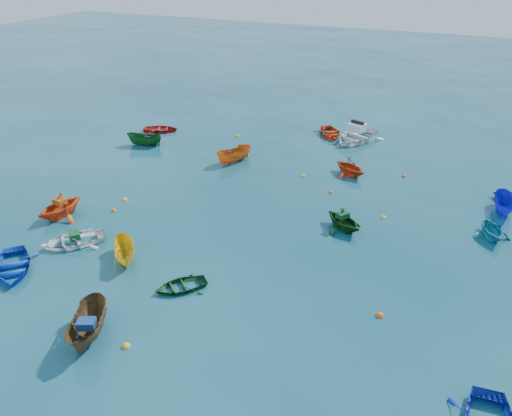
% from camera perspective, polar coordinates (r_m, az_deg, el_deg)
% --- Properties ---
extents(ground, '(160.00, 160.00, 0.00)m').
position_cam_1_polar(ground, '(25.40, -4.83, -5.57)').
color(ground, '#0A3D4D').
rests_on(ground, ground).
extents(dinghy_blue_sw, '(4.20, 4.16, 0.72)m').
position_cam_1_polar(dinghy_blue_sw, '(26.99, -25.99, -6.46)').
color(dinghy_blue_sw, blue).
rests_on(dinghy_blue_sw, ground).
extents(dinghy_white_near, '(3.81, 3.91, 0.66)m').
position_cam_1_polar(dinghy_white_near, '(28.05, -20.07, -3.87)').
color(dinghy_white_near, white).
rests_on(dinghy_white_near, ground).
extents(sampan_brown_mid, '(2.54, 3.46, 1.26)m').
position_cam_1_polar(sampan_brown_mid, '(21.76, -18.38, -13.77)').
color(sampan_brown_mid, brown).
rests_on(sampan_brown_mid, ground).
extents(dinghy_orange_w, '(2.83, 3.19, 1.54)m').
position_cam_1_polar(dinghy_orange_w, '(31.11, -21.29, -0.86)').
color(dinghy_orange_w, '#EB4F16').
rests_on(dinghy_orange_w, ground).
extents(sampan_yellow_mid, '(2.56, 2.69, 1.05)m').
position_cam_1_polar(sampan_yellow_mid, '(25.94, -14.63, -5.71)').
color(sampan_yellow_mid, yellow).
rests_on(sampan_yellow_mid, ground).
extents(dinghy_green_e, '(2.90, 2.95, 0.50)m').
position_cam_1_polar(dinghy_green_e, '(23.42, -8.61, -9.08)').
color(dinghy_green_e, '#0F4118').
rests_on(dinghy_green_e, ground).
extents(dinghy_cyan_se, '(2.80, 2.98, 1.25)m').
position_cam_1_polar(dinghy_cyan_se, '(29.80, 25.18, -2.98)').
color(dinghy_cyan_se, teal).
rests_on(dinghy_cyan_se, ground).
extents(dinghy_red_nw, '(3.47, 3.04, 0.60)m').
position_cam_1_polar(dinghy_red_nw, '(43.40, -10.82, 8.60)').
color(dinghy_red_nw, '#B5190F').
rests_on(dinghy_red_nw, ground).
extents(sampan_orange_n, '(2.31, 3.23, 1.17)m').
position_cam_1_polar(sampan_orange_n, '(36.45, -2.50, 5.32)').
color(sampan_orange_n, orange).
rests_on(sampan_orange_n, ground).
extents(dinghy_green_n, '(3.28, 3.16, 1.32)m').
position_cam_1_polar(dinghy_green_n, '(28.12, 9.87, -2.35)').
color(dinghy_green_n, '#0F4112').
rests_on(dinghy_green_n, ground).
extents(sampan_blue_far, '(1.39, 2.95, 1.10)m').
position_cam_1_polar(sampan_blue_far, '(32.91, 26.36, -0.35)').
color(sampan_blue_far, '#1118DB').
rests_on(sampan_blue_far, ground).
extents(dinghy_red_far, '(3.67, 3.95, 0.67)m').
position_cam_1_polar(dinghy_red_far, '(42.15, 8.42, 8.21)').
color(dinghy_red_far, red).
rests_on(dinghy_red_far, ground).
extents(dinghy_orange_far, '(3.33, 3.20, 1.35)m').
position_cam_1_polar(dinghy_orange_far, '(34.89, 10.60, 3.78)').
color(dinghy_orange_far, '#BB3711').
rests_on(dinghy_orange_far, ground).
extents(sampan_green_far, '(2.97, 1.77, 1.08)m').
position_cam_1_polar(sampan_green_far, '(40.47, -12.58, 7.00)').
color(sampan_green_far, '#114A19').
rests_on(sampan_green_far, ground).
extents(motorboat_white, '(4.64, 5.46, 1.56)m').
position_cam_1_polar(motorboat_white, '(41.32, 11.33, 7.56)').
color(motorboat_white, white).
rests_on(motorboat_white, ground).
extents(tarp_green_a, '(0.90, 0.88, 0.35)m').
position_cam_1_polar(tarp_green_a, '(27.80, -20.04, -2.94)').
color(tarp_green_a, '#134E24').
rests_on(tarp_green_a, dinghy_white_near).
extents(tarp_blue_a, '(0.85, 0.77, 0.33)m').
position_cam_1_polar(tarp_blue_a, '(21.15, -18.82, -12.41)').
color(tarp_blue_a, navy).
rests_on(tarp_blue_a, sampan_brown_mid).
extents(tarp_orange_a, '(0.74, 0.60, 0.33)m').
position_cam_1_polar(tarp_orange_a, '(30.72, -21.52, 0.71)').
color(tarp_orange_a, '#C15113').
rests_on(tarp_orange_a, dinghy_orange_w).
extents(tarp_green_b, '(0.75, 0.80, 0.31)m').
position_cam_1_polar(tarp_green_b, '(27.79, 9.86, -0.80)').
color(tarp_green_b, '#114620').
rests_on(tarp_green_b, dinghy_green_n).
extents(buoy_ye_a, '(0.33, 0.33, 0.33)m').
position_cam_1_polar(buoy_ye_a, '(20.92, -14.62, -15.09)').
color(buoy_ye_a, yellow).
rests_on(buoy_ye_a, ground).
extents(buoy_or_b, '(0.34, 0.34, 0.34)m').
position_cam_1_polar(buoy_or_b, '(22.29, 13.93, -11.89)').
color(buoy_or_b, '#EB5B0C').
rests_on(buoy_or_b, ground).
extents(buoy_ye_b, '(0.33, 0.33, 0.33)m').
position_cam_1_polar(buoy_ye_b, '(31.84, -14.77, 0.88)').
color(buoy_ye_b, yellow).
rests_on(buoy_ye_b, ground).
extents(buoy_or_c, '(0.29, 0.29, 0.29)m').
position_cam_1_polar(buoy_or_c, '(30.71, -15.96, -0.33)').
color(buoy_or_c, orange).
rests_on(buoy_or_c, ground).
extents(buoy_ye_c, '(0.34, 0.34, 0.34)m').
position_cam_1_polar(buoy_ye_c, '(34.16, 5.37, 3.62)').
color(buoy_ye_c, yellow).
rests_on(buoy_ye_c, ground).
extents(buoy_or_d, '(0.31, 0.31, 0.31)m').
position_cam_1_polar(buoy_or_d, '(32.08, 8.50, 1.75)').
color(buoy_or_d, '#E4590C').
rests_on(buoy_or_d, ground).
extents(buoy_ye_d, '(0.34, 0.34, 0.34)m').
position_cam_1_polar(buoy_ye_d, '(41.52, -2.12, 8.19)').
color(buoy_ye_d, gold).
rests_on(buoy_ye_d, ground).
extents(buoy_or_e, '(0.32, 0.32, 0.32)m').
position_cam_1_polar(buoy_or_e, '(35.44, 16.54, 3.45)').
color(buoy_or_e, '#D6480B').
rests_on(buoy_or_e, ground).
extents(buoy_ye_e, '(0.29, 0.29, 0.29)m').
position_cam_1_polar(buoy_ye_e, '(29.71, 14.37, -1.11)').
color(buoy_ye_e, yellow).
rests_on(buoy_ye_e, ground).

